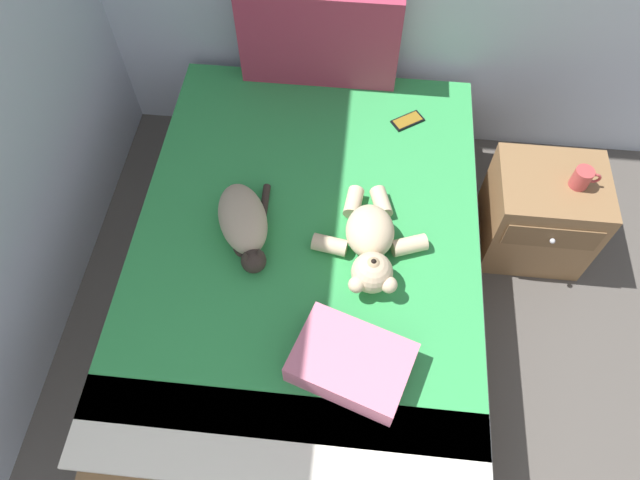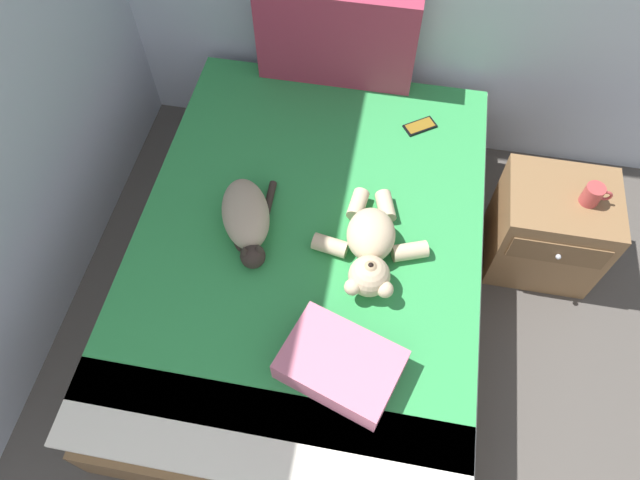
{
  "view_description": "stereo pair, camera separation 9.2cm",
  "coord_description": "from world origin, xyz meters",
  "px_view_note": "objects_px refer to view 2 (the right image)",
  "views": [
    {
      "loc": [
        1.29,
        1.44,
        2.47
      ],
      "look_at": [
        1.18,
        2.62,
        0.59
      ],
      "focal_mm": 32.05,
      "sensor_mm": 36.0,
      "label": 1
    },
    {
      "loc": [
        1.39,
        1.46,
        2.47
      ],
      "look_at": [
        1.18,
        2.62,
        0.59
      ],
      "focal_mm": 32.05,
      "sensor_mm": 36.0,
      "label": 2
    }
  ],
  "objects_px": {
    "nightstand": "(548,229)",
    "mug": "(593,195)",
    "patterned_cushion": "(336,39)",
    "teddy_bear": "(370,247)",
    "cat": "(247,218)",
    "throw_pillow": "(341,364)",
    "bed": "(309,263)",
    "cell_phone": "(420,126)"
  },
  "relations": [
    {
      "from": "nightstand",
      "to": "mug",
      "type": "distance_m",
      "value": 0.31
    },
    {
      "from": "patterned_cushion",
      "to": "teddy_bear",
      "type": "bearing_deg",
      "value": -72.95
    },
    {
      "from": "cat",
      "to": "nightstand",
      "type": "height_order",
      "value": "cat"
    },
    {
      "from": "nightstand",
      "to": "patterned_cushion",
      "type": "bearing_deg",
      "value": 153.71
    },
    {
      "from": "throw_pillow",
      "to": "nightstand",
      "type": "bearing_deg",
      "value": 47.94
    },
    {
      "from": "bed",
      "to": "mug",
      "type": "xyz_separation_m",
      "value": [
        1.14,
        0.36,
        0.31
      ]
    },
    {
      "from": "bed",
      "to": "teddy_bear",
      "type": "height_order",
      "value": "teddy_bear"
    },
    {
      "from": "teddy_bear",
      "to": "throw_pillow",
      "type": "bearing_deg",
      "value": -94.58
    },
    {
      "from": "nightstand",
      "to": "bed",
      "type": "bearing_deg",
      "value": -160.65
    },
    {
      "from": "patterned_cushion",
      "to": "mug",
      "type": "distance_m",
      "value": 1.32
    },
    {
      "from": "bed",
      "to": "teddy_bear",
      "type": "xyz_separation_m",
      "value": [
        0.26,
        -0.07,
        0.33
      ]
    },
    {
      "from": "teddy_bear",
      "to": "cell_phone",
      "type": "distance_m",
      "value": 0.75
    },
    {
      "from": "patterned_cushion",
      "to": "mug",
      "type": "xyz_separation_m",
      "value": [
        1.19,
        -0.56,
        -0.18
      ]
    },
    {
      "from": "bed",
      "to": "throw_pillow",
      "type": "distance_m",
      "value": 0.67
    },
    {
      "from": "bed",
      "to": "nightstand",
      "type": "relative_size",
      "value": 3.93
    },
    {
      "from": "cell_phone",
      "to": "mug",
      "type": "distance_m",
      "value": 0.8
    },
    {
      "from": "cat",
      "to": "teddy_bear",
      "type": "bearing_deg",
      "value": -5.53
    },
    {
      "from": "teddy_bear",
      "to": "mug",
      "type": "height_order",
      "value": "teddy_bear"
    },
    {
      "from": "cell_phone",
      "to": "bed",
      "type": "bearing_deg",
      "value": -121.07
    },
    {
      "from": "cat",
      "to": "nightstand",
      "type": "relative_size",
      "value": 0.88
    },
    {
      "from": "patterned_cushion",
      "to": "teddy_bear",
      "type": "height_order",
      "value": "patterned_cushion"
    },
    {
      "from": "cell_phone",
      "to": "nightstand",
      "type": "distance_m",
      "value": 0.76
    },
    {
      "from": "cell_phone",
      "to": "mug",
      "type": "relative_size",
      "value": 1.36
    },
    {
      "from": "bed",
      "to": "teddy_bear",
      "type": "distance_m",
      "value": 0.42
    },
    {
      "from": "teddy_bear",
      "to": "cat",
      "type": "bearing_deg",
      "value": 174.47
    },
    {
      "from": "patterned_cushion",
      "to": "teddy_bear",
      "type": "xyz_separation_m",
      "value": [
        0.3,
        -0.99,
        -0.17
      ]
    },
    {
      "from": "mug",
      "to": "cell_phone",
      "type": "bearing_deg",
      "value": 157.6
    },
    {
      "from": "cell_phone",
      "to": "throw_pillow",
      "type": "height_order",
      "value": "throw_pillow"
    },
    {
      "from": "cat",
      "to": "mug",
      "type": "xyz_separation_m",
      "value": [
        1.39,
        0.38,
        -0.02
      ]
    },
    {
      "from": "patterned_cushion",
      "to": "mug",
      "type": "bearing_deg",
      "value": -25.1
    },
    {
      "from": "cell_phone",
      "to": "throw_pillow",
      "type": "xyz_separation_m",
      "value": [
        -0.18,
        -1.22,
        0.05
      ]
    },
    {
      "from": "teddy_bear",
      "to": "throw_pillow",
      "type": "xyz_separation_m",
      "value": [
        -0.04,
        -0.48,
        -0.02
      ]
    },
    {
      "from": "cell_phone",
      "to": "cat",
      "type": "bearing_deg",
      "value": -133.33
    },
    {
      "from": "throw_pillow",
      "to": "teddy_bear",
      "type": "bearing_deg",
      "value": 85.42
    },
    {
      "from": "cat",
      "to": "mug",
      "type": "bearing_deg",
      "value": 15.38
    },
    {
      "from": "throw_pillow",
      "to": "mug",
      "type": "relative_size",
      "value": 3.33
    },
    {
      "from": "throw_pillow",
      "to": "cell_phone",
      "type": "bearing_deg",
      "value": 81.67
    },
    {
      "from": "bed",
      "to": "teddy_bear",
      "type": "bearing_deg",
      "value": -15.34
    },
    {
      "from": "patterned_cushion",
      "to": "teddy_bear",
      "type": "relative_size",
      "value": 1.4
    },
    {
      "from": "patterned_cushion",
      "to": "cell_phone",
      "type": "bearing_deg",
      "value": -29.37
    },
    {
      "from": "throw_pillow",
      "to": "nightstand",
      "type": "xyz_separation_m",
      "value": [
        0.84,
        0.93,
        -0.3
      ]
    },
    {
      "from": "throw_pillow",
      "to": "cat",
      "type": "bearing_deg",
      "value": 131.48
    }
  ]
}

